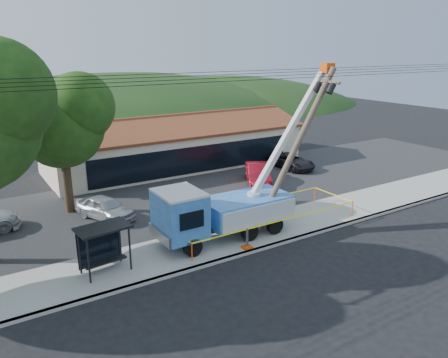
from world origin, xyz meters
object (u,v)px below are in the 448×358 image
utility_truck (222,209)px  car_silver (106,220)px  car_dark (291,169)px  bus_shelter (102,238)px  car_red (258,184)px  leaning_pole (298,143)px

utility_truck → car_silver: utility_truck is taller
car_silver → car_dark: car_silver is taller
bus_shelter → car_red: bus_shelter is taller
car_silver → bus_shelter: bearing=-131.5°
car_silver → leaning_pole: bearing=-60.9°
utility_truck → car_red: utility_truck is taller
bus_shelter → car_red: size_ratio=0.54×
utility_truck → car_red: 10.76m
car_silver → utility_truck: bearing=-77.8°
utility_truck → car_silver: (-4.55, 6.29, -1.84)m
utility_truck → bus_shelter: bearing=-178.1°
leaning_pole → car_silver: size_ratio=2.22×
leaning_pole → car_red: (3.12, 7.91, -5.12)m
car_red → leaning_pole: bearing=-82.3°
leaning_pole → utility_truck: bearing=171.5°
utility_truck → car_red: size_ratio=2.38×
leaning_pole → car_red: 9.93m
car_dark → bus_shelter: bearing=-155.2°
utility_truck → car_dark: bearing=35.6°
car_red → car_dark: bearing=50.5°
car_silver → car_red: bearing=-19.3°
car_red → car_dark: 5.48m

